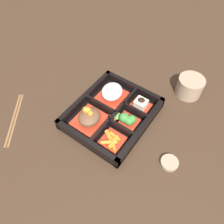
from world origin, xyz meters
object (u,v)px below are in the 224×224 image
at_px(chopsticks, 14,119).
at_px(sauce_dish, 169,163).
at_px(tea_cup, 190,86).
at_px(bowl_rice, 112,93).

distance_m(chopsticks, sauce_dish, 0.49).
bearing_deg(chopsticks, tea_cup, -43.61).
xyz_separation_m(tea_cup, chopsticks, (-0.42, 0.40, -0.03)).
distance_m(tea_cup, sauce_dish, 0.28).
height_order(tea_cup, chopsticks, tea_cup).
relative_size(bowl_rice, sauce_dish, 2.00).
distance_m(bowl_rice, tea_cup, 0.26).
xyz_separation_m(chopsticks, sauce_dish, (0.15, -0.47, 0.00)).
bearing_deg(sauce_dish, chopsticks, 107.51).
xyz_separation_m(bowl_rice, tea_cup, (0.18, -0.20, -0.00)).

